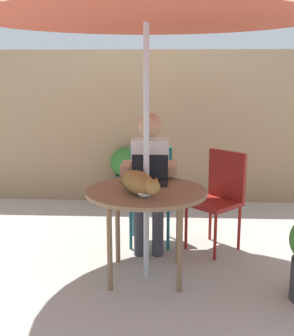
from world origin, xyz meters
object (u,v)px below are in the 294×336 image
laptop (150,175)px  person_seated (150,173)px  patio_table (146,198)px  cat (140,184)px  chair_occupied (151,187)px  chair_empty (220,192)px  potted_plant_by_chair (125,172)px

laptop → person_seated: bearing=92.0°
patio_table → person_seated: 0.64m
patio_table → cat: cat is taller
cat → chair_occupied: bearing=87.4°
cat → patio_table: bearing=72.9°
laptop → chair_empty: bearing=32.3°
patio_table → potted_plant_by_chair: 1.99m
person_seated → potted_plant_by_chair: 1.38m
chair_empty → potted_plant_by_chair: size_ratio=1.28×
chair_occupied → laptop: (0.01, -0.55, 0.25)m
chair_empty → cat: chair_empty is taller
chair_occupied → chair_empty: bearing=-13.9°
laptop → chair_occupied: bearing=91.4°
patio_table → person_seated: person_seated is taller
chair_occupied → person_seated: 0.23m
patio_table → potted_plant_by_chair: size_ratio=1.34×
patio_table → person_seated: size_ratio=0.76×
chair_empty → person_seated: size_ratio=0.72×
chair_occupied → potted_plant_by_chair: size_ratio=1.28×
chair_empty → patio_table: bearing=-135.0°
person_seated → cat: 0.78m
chair_occupied → cat: 0.97m
person_seated → chair_empty: bearing=0.0°
chair_empty → laptop: 0.77m
chair_empty → potted_plant_by_chair: chair_empty is taller
chair_occupied → person_seated: person_seated is taller
patio_table → cat: bearing=-107.1°
laptop → potted_plant_by_chair: laptop is taller
chair_empty → laptop: (-0.62, -0.39, 0.25)m
patio_table → cat: (-0.04, -0.14, 0.15)m
person_seated → potted_plant_by_chair: size_ratio=1.77×
laptop → cat: 0.38m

